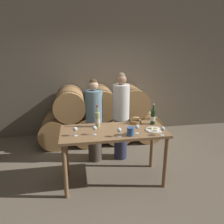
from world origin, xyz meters
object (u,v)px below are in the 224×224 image
Objects in this scene: wine_bottle_red at (153,117)px; cheese_plate at (154,130)px; person_right at (121,116)px; person_left at (94,121)px; wine_glass_right at (137,127)px; tasting_table at (114,137)px; wine_bottle_white at (98,119)px; wine_glass_far_right at (163,129)px; blue_crock at (130,131)px; bread_basket at (136,121)px; wine_glass_far_left at (75,130)px; wine_glass_center at (119,130)px; wine_glass_left at (95,128)px.

wine_bottle_red reaches higher than cheese_plate.
person_right is at bearing 125.65° from wine_bottle_red.
wine_glass_right is (0.55, -0.92, 0.18)m from person_left.
wine_glass_right is at bearing -29.36° from tasting_table.
wine_bottle_white is 2.60× the size of wine_glass_far_right.
bread_basket is (0.22, 0.49, -0.03)m from blue_crock.
person_right is 0.91m from cheese_plate.
wine_bottle_white is at bearing 41.00° from wine_glass_far_left.
wine_glass_far_left is (-0.36, -0.31, -0.03)m from wine_bottle_white.
person_right is at bearing 86.06° from blue_crock.
wine_glass_far_left is at bearing -159.98° from bread_basket.
wine_glass_center reaches higher than tasting_table.
wine_glass_center is (0.27, -0.99, 0.18)m from person_left.
wine_glass_far_left and wine_glass_right have the same top height.
wine_glass_center is at bearing -81.91° from tasting_table.
blue_crock is (0.44, -0.98, 0.16)m from person_left.
wine_glass_right is at bearing -137.02° from wine_bottle_red.
person_left is 1.20m from cheese_plate.
wine_glass_far_right is at bearing -25.02° from tasting_table.
wine_bottle_white reaches higher than wine_glass_right.
wine_glass_far_right is at bearing -92.55° from wine_bottle_red.
person_left reaches higher than wine_glass_far_left.
person_left is 1.08m from blue_crock.
blue_crock is 0.94× the size of wine_glass_right.
person_right is 12.39× the size of wine_glass_left.
person_right is 13.23× the size of blue_crock.
wine_bottle_red reaches higher than wine_glass_far_left.
cheese_plate is at bearing 13.98° from wine_glass_center.
tasting_table is at bearing -166.99° from wine_bottle_red.
wine_glass_far_right is at bearing -20.65° from wine_glass_right.
tasting_table is 4.61× the size of wine_bottle_white.
person_right is at bearing 110.59° from wine_glass_far_right.
wine_glass_far_left is at bearing -179.62° from cheese_plate.
wine_glass_left is at bearing 166.64° from blue_crock.
person_right is at bearing 44.92° from wine_glass_far_left.
person_left is at bearing 107.46° from tasting_table.
wine_glass_far_right is (0.05, -0.20, 0.09)m from cheese_plate.
wine_bottle_white is (-0.50, -0.54, 0.15)m from person_right.
wine_glass_far_left reaches higher than tasting_table.
wine_bottle_white reaches higher than wine_glass_left.
wine_glass_right reaches higher than cheese_plate.
wine_bottle_red is 0.29m from bread_basket.
wine_glass_far_left and wine_glass_far_right have the same top height.
wine_glass_far_left is at bearing 179.02° from wine_glass_left.
wine_bottle_white is (-0.91, 0.04, 0.00)m from wine_bottle_red.
wine_glass_left is (0.28, -0.00, 0.00)m from wine_glass_far_left.
cheese_plate is at bearing -67.82° from person_right.
wine_glass_right reaches higher than bread_basket.
wine_bottle_white reaches higher than cheese_plate.
bread_basket is 0.63m from wine_glass_center.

